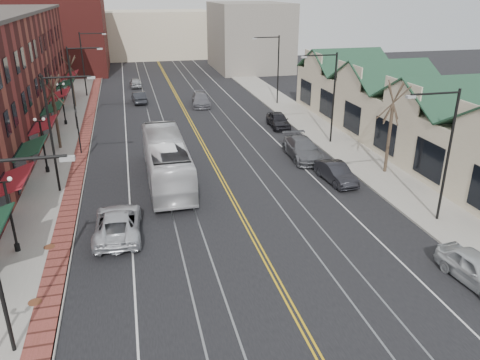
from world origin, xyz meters
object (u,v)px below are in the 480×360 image
parked_suv (118,223)px  parked_car_a (477,270)px  parked_car_b (336,173)px  parked_car_d (278,120)px  parked_car_c (302,149)px  transit_bus (167,160)px

parked_suv → parked_car_a: parked_suv is taller
parked_suv → parked_car_a: size_ratio=1.27×
parked_suv → parked_car_b: bearing=-161.5°
parked_suv → parked_car_a: 19.01m
parked_car_b → parked_car_d: (0.41, 14.97, 0.05)m
parked_car_c → transit_bus: bearing=-164.8°
parked_car_c → parked_car_d: (0.95, 9.45, -0.07)m
parked_car_c → parked_car_d: size_ratio=1.29×
transit_bus → parked_car_d: bearing=-136.3°
parked_car_b → parked_car_c: parked_car_c is taller
parked_suv → parked_car_d: (15.95, 19.44, -0.02)m
transit_bus → parked_car_a: 21.14m
parked_car_a → parked_car_b: (-1.24, 13.40, -0.04)m
parked_suv → parked_car_d: bearing=-126.9°
parked_car_c → parked_car_a: bearing=-81.6°
parked_suv → parked_car_b: (15.54, 4.48, -0.06)m
parked_car_a → parked_car_c: size_ratio=0.77×
parked_car_b → parked_car_d: parked_car_d is taller
parked_suv → transit_bus: bearing=-112.7°
transit_bus → parked_car_b: 12.42m
parked_suv → parked_car_b: 16.17m
parked_car_a → parked_car_b: size_ratio=1.01×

